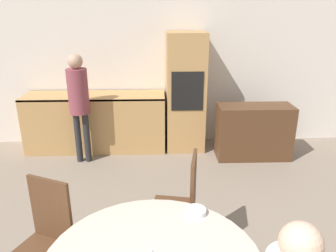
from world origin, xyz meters
TOP-DOWN VIEW (x-y plane):
  - wall_back at (0.00, 5.21)m, footprint 6.29×0.05m
  - kitchen_counter at (-1.18, 4.87)m, footprint 2.23×0.60m
  - oven_unit at (0.28, 4.88)m, footprint 0.61×0.59m
  - sideboard at (1.31, 4.45)m, footprint 1.13×0.45m
  - chair_far_left at (-1.06, 1.93)m, footprint 0.53×0.53m
  - chair_far_right at (0.06, 2.38)m, footprint 0.47×0.47m
  - person_standing at (-1.30, 4.38)m, footprint 0.29×0.29m
  - bowl_near at (0.12, 1.94)m, footprint 0.16×0.16m

SIDE VIEW (x-z plane):
  - sideboard at x=1.31m, z-range 0.00..0.84m
  - kitchen_counter at x=-1.18m, z-range 0.01..0.94m
  - chair_far_left at x=-1.06m, z-range 0.05..1.06m
  - chair_far_right at x=0.06m, z-range 0.05..1.06m
  - bowl_near at x=0.12m, z-range 0.72..0.76m
  - oven_unit at x=0.28m, z-range 0.00..1.89m
  - person_standing at x=-1.30m, z-range 0.21..1.84m
  - wall_back at x=0.00m, z-range 0.00..2.60m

